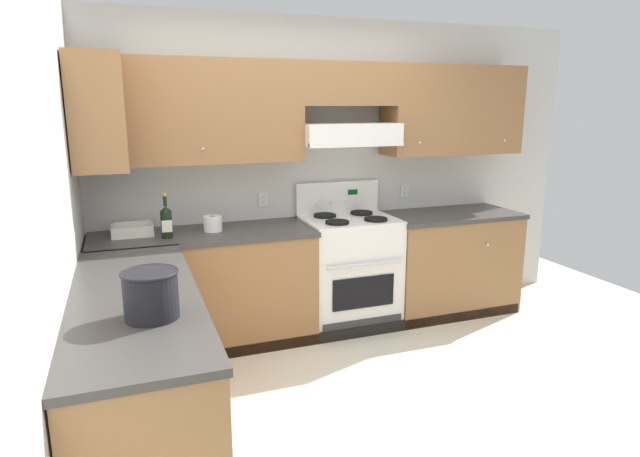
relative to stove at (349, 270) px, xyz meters
The scene contains 10 objects.
ground_plane 1.43m from the stove, 111.21° to the right, with size 7.04×7.04×0.00m, color beige.
wall_back 1.04m from the stove, 105.81° to the left, with size 4.68×0.57×2.55m.
wall_left 2.47m from the stove, 153.80° to the right, with size 0.47×4.00×2.55m.
counter_back_run 0.29m from the stove, behind, with size 3.60×0.65×0.91m.
counter_left_run 2.14m from the stove, 143.95° to the right, with size 0.63×1.91×0.91m.
stove is the anchor object (origin of this frame).
wine_bottle 1.58m from the stove, behind, with size 0.08×0.08×0.33m.
bowl 1.77m from the stove, behind, with size 0.29×0.24×0.08m.
bucket 2.38m from the stove, 135.93° to the right, with size 0.26×0.26×0.22m.
paper_towel_roll 1.23m from the stove, behind, with size 0.14×0.14×0.12m.
Camera 1 is at (-1.25, -2.76, 1.85)m, focal length 30.20 mm.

